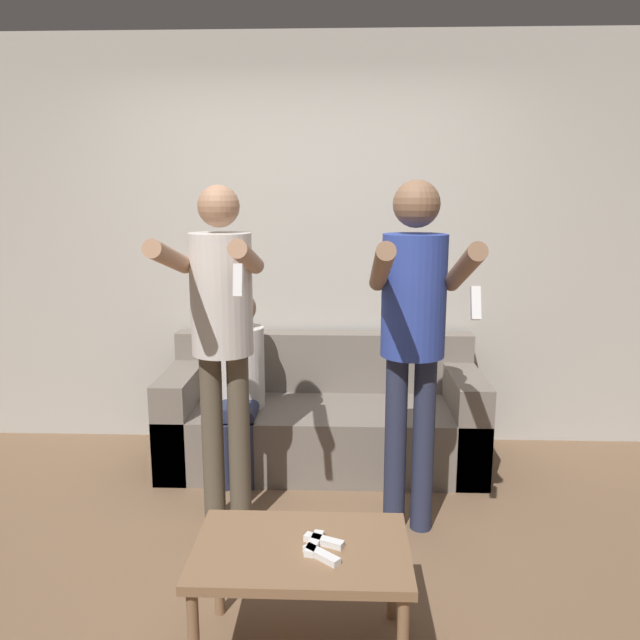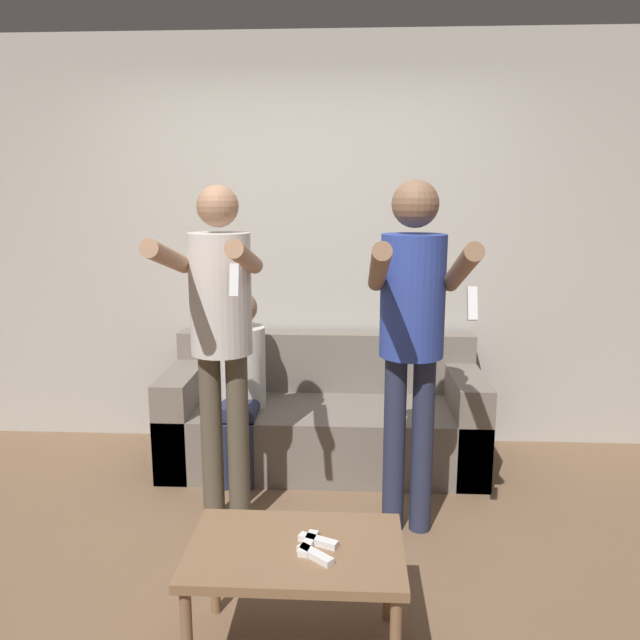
{
  "view_description": "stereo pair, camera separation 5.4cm",
  "coord_description": "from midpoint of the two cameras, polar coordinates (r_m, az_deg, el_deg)",
  "views": [
    {
      "loc": [
        0.26,
        -2.52,
        1.69
      ],
      "look_at": [
        0.13,
        0.82,
        1.01
      ],
      "focal_mm": 35.0,
      "sensor_mm": 36.0,
      "label": 1
    },
    {
      "loc": [
        0.31,
        -2.52,
        1.69
      ],
      "look_at": [
        0.13,
        0.82,
        1.01
      ],
      "focal_mm": 35.0,
      "sensor_mm": 36.0,
      "label": 2
    }
  ],
  "objects": [
    {
      "name": "remote_near",
      "position": [
        2.33,
        -0.57,
        -20.7
      ],
      "size": [
        0.14,
        0.12,
        0.02
      ],
      "color": "white",
      "rests_on": "coffee_table"
    },
    {
      "name": "person_standing_left",
      "position": [
        3.06,
        -9.5,
        -0.19
      ],
      "size": [
        0.42,
        0.7,
        1.73
      ],
      "color": "brown",
      "rests_on": "ground_plane"
    },
    {
      "name": "couch",
      "position": [
        4.03,
        -0.17,
        -9.13
      ],
      "size": [
        1.97,
        0.77,
        0.79
      ],
      "color": "slate",
      "rests_on": "ground_plane"
    },
    {
      "name": "remote_far",
      "position": [
        2.4,
        -0.33,
        -19.56
      ],
      "size": [
        0.15,
        0.09,
        0.02
      ],
      "color": "white",
      "rests_on": "coffee_table"
    },
    {
      "name": "person_seated",
      "position": [
        3.83,
        -7.75,
        -5.2
      ],
      "size": [
        0.29,
        0.52,
        1.11
      ],
      "color": "#282D47",
      "rests_on": "ground_plane"
    },
    {
      "name": "wall_back",
      "position": [
        4.21,
        -1.79,
        6.82
      ],
      "size": [
        6.4,
        0.06,
        2.7
      ],
      "color": "#B7B2A8",
      "rests_on": "ground_plane"
    },
    {
      "name": "remote_mid",
      "position": [
        2.39,
        -1.22,
        -19.75
      ],
      "size": [
        0.07,
        0.15,
        0.02
      ],
      "color": "white",
      "rests_on": "coffee_table"
    },
    {
      "name": "ground_plane",
      "position": [
        3.05,
        -3.89,
        -22.23
      ],
      "size": [
        14.0,
        14.0,
        0.0
      ],
      "primitive_type": "plane",
      "color": "brown"
    },
    {
      "name": "person_standing_right",
      "position": [
        3.01,
        8.05,
        0.06
      ],
      "size": [
        0.43,
        0.75,
        1.75
      ],
      "color": "#282D47",
      "rests_on": "ground_plane"
    },
    {
      "name": "coffee_table",
      "position": [
        2.42,
        -2.4,
        -21.01
      ],
      "size": [
        0.78,
        0.51,
        0.44
      ],
      "color": "#846042",
      "rests_on": "ground_plane"
    }
  ]
}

